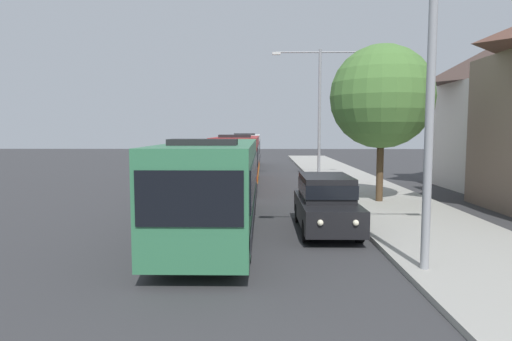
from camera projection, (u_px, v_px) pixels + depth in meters
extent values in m
cube|color=#33724C|center=(217.00, 182.00, 14.88)|extent=(2.50, 11.26, 2.70)
cube|color=black|center=(255.00, 172.00, 14.83)|extent=(0.04, 10.36, 1.00)
cube|color=black|center=(180.00, 172.00, 14.87)|extent=(0.04, 10.36, 1.00)
cube|color=black|center=(189.00, 199.00, 9.23)|extent=(2.30, 0.04, 1.20)
cube|color=black|center=(255.00, 205.00, 14.94)|extent=(0.03, 10.70, 0.36)
cube|color=black|center=(203.00, 142.00, 11.39)|extent=(1.75, 0.90, 0.16)
cylinder|color=black|center=(246.00, 243.00, 11.50)|extent=(0.28, 1.00, 1.00)
cylinder|color=black|center=(162.00, 243.00, 11.53)|extent=(0.28, 1.00, 1.00)
cylinder|color=black|center=(252.00, 202.00, 18.06)|extent=(0.28, 1.00, 1.00)
cylinder|color=black|center=(198.00, 202.00, 18.09)|extent=(0.28, 1.00, 1.00)
cube|color=maroon|center=(238.00, 158.00, 27.84)|extent=(2.50, 11.62, 2.70)
cube|color=black|center=(258.00, 153.00, 27.79)|extent=(0.04, 10.69, 1.00)
cube|color=black|center=(218.00, 153.00, 27.83)|extent=(0.04, 10.69, 1.00)
cube|color=black|center=(232.00, 159.00, 22.01)|extent=(2.30, 0.04, 1.20)
cube|color=orange|center=(259.00, 171.00, 27.89)|extent=(0.03, 11.04, 0.36)
cube|color=black|center=(235.00, 136.00, 24.24)|extent=(1.75, 0.90, 0.16)
cylinder|color=black|center=(255.00, 184.00, 24.35)|extent=(0.28, 1.00, 1.00)
cylinder|color=black|center=(215.00, 184.00, 24.38)|extent=(0.28, 1.00, 1.00)
cylinder|color=black|center=(256.00, 172.00, 31.12)|extent=(0.28, 1.00, 1.00)
cylinder|color=black|center=(225.00, 172.00, 31.15)|extent=(0.28, 1.00, 1.00)
cube|color=silver|center=(246.00, 149.00, 41.02)|extent=(2.50, 12.12, 2.70)
cube|color=black|center=(260.00, 146.00, 40.97)|extent=(0.04, 11.15, 1.00)
cube|color=black|center=(233.00, 146.00, 41.01)|extent=(0.04, 11.15, 1.00)
cube|color=black|center=(243.00, 149.00, 34.94)|extent=(2.30, 0.04, 1.20)
cube|color=black|center=(260.00, 158.00, 41.07)|extent=(0.03, 11.51, 0.36)
cube|color=black|center=(245.00, 134.00, 37.27)|extent=(1.75, 0.90, 0.16)
cylinder|color=black|center=(258.00, 165.00, 37.37)|extent=(0.28, 1.00, 1.00)
cylinder|color=black|center=(232.00, 165.00, 37.40)|extent=(0.28, 1.00, 1.00)
cylinder|color=black|center=(258.00, 160.00, 44.43)|extent=(0.28, 1.00, 1.00)
cylinder|color=black|center=(237.00, 160.00, 44.46)|extent=(0.28, 1.00, 1.00)
cube|color=black|center=(326.00, 211.00, 14.99)|extent=(1.84, 4.79, 0.80)
cube|color=black|center=(326.00, 187.00, 15.07)|extent=(1.62, 2.78, 0.80)
cube|color=black|center=(326.00, 187.00, 15.07)|extent=(1.66, 2.87, 0.44)
sphere|color=#F9EFCC|center=(320.00, 223.00, 12.59)|extent=(0.18, 0.18, 0.18)
sphere|color=#F9EFCC|center=(356.00, 223.00, 12.57)|extent=(0.18, 0.18, 0.18)
cylinder|color=black|center=(306.00, 231.00, 13.56)|extent=(0.22, 0.70, 0.70)
cylinder|color=black|center=(359.00, 231.00, 13.54)|extent=(0.22, 0.70, 0.70)
cylinder|color=black|center=(298.00, 213.00, 16.52)|extent=(0.22, 0.70, 0.70)
cylinder|color=black|center=(342.00, 213.00, 16.49)|extent=(0.22, 0.70, 0.70)
cylinder|color=gray|center=(431.00, 88.00, 10.11)|extent=(0.20, 0.20, 8.49)
cylinder|color=gray|center=(319.00, 115.00, 29.97)|extent=(0.20, 0.20, 8.74)
cylinder|color=gray|center=(298.00, 52.00, 29.61)|extent=(2.95, 0.10, 0.10)
cube|color=silver|center=(276.00, 54.00, 29.64)|extent=(0.56, 0.28, 0.16)
cylinder|color=gray|center=(342.00, 52.00, 29.57)|extent=(2.95, 0.10, 0.10)
cube|color=silver|center=(364.00, 53.00, 29.55)|extent=(0.56, 0.28, 0.16)
cylinder|color=#4C3823|center=(380.00, 170.00, 20.49)|extent=(0.32, 0.32, 2.93)
sphere|color=#4C7A38|center=(382.00, 97.00, 20.19)|extent=(4.74, 4.74, 4.74)
cube|color=beige|center=(502.00, 136.00, 25.96)|extent=(6.34, 7.49, 6.21)
pyramid|color=#42332D|center=(505.00, 61.00, 25.57)|extent=(6.66, 7.86, 2.53)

